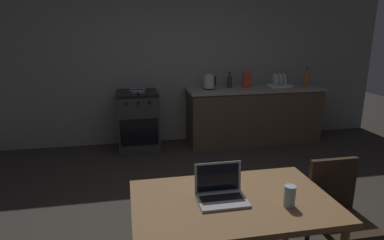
% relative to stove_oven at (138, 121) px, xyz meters
% --- Properties ---
extents(ground_plane, '(12.00, 12.00, 0.00)m').
position_rel_stove_oven_xyz_m(ground_plane, '(0.58, -2.34, -0.44)').
color(ground_plane, '#2D2823').
extents(back_wall, '(6.40, 0.10, 2.80)m').
position_rel_stove_oven_xyz_m(back_wall, '(0.88, 0.35, 0.96)').
color(back_wall, gray).
rests_on(back_wall, ground_plane).
extents(kitchen_counter, '(2.16, 0.64, 0.89)m').
position_rel_stove_oven_xyz_m(kitchen_counter, '(1.84, 0.00, 0.00)').
color(kitchen_counter, '#4C3D2D').
rests_on(kitchen_counter, ground_plane).
extents(stove_oven, '(0.60, 0.62, 0.89)m').
position_rel_stove_oven_xyz_m(stove_oven, '(0.00, 0.00, 0.00)').
color(stove_oven, '#2D2D30').
rests_on(stove_oven, ground_plane).
extents(dining_table, '(1.32, 0.83, 0.72)m').
position_rel_stove_oven_xyz_m(dining_table, '(0.49, -3.08, 0.21)').
color(dining_table, brown).
rests_on(dining_table, ground_plane).
extents(chair, '(0.40, 0.40, 0.87)m').
position_rel_stove_oven_xyz_m(chair, '(1.34, -3.00, 0.06)').
color(chair, '#2D2116').
rests_on(chair, ground_plane).
extents(laptop, '(0.32, 0.24, 0.23)m').
position_rel_stove_oven_xyz_m(laptop, '(0.41, -3.06, 0.33)').
color(laptop, '#99999E').
rests_on(laptop, dining_table).
extents(electric_kettle, '(0.20, 0.18, 0.23)m').
position_rel_stove_oven_xyz_m(electric_kettle, '(1.09, 0.00, 0.55)').
color(electric_kettle, black).
rests_on(electric_kettle, kitchen_counter).
extents(bottle, '(0.07, 0.07, 0.30)m').
position_rel_stove_oven_xyz_m(bottle, '(2.69, -0.05, 0.58)').
color(bottle, '#8C601E').
rests_on(bottle, kitchen_counter).
extents(frying_pan, '(0.24, 0.41, 0.05)m').
position_rel_stove_oven_xyz_m(frying_pan, '(0.01, -0.03, 0.47)').
color(frying_pan, gray).
rests_on(frying_pan, stove_oven).
extents(drinking_glass, '(0.07, 0.07, 0.14)m').
position_rel_stove_oven_xyz_m(drinking_glass, '(0.81, -3.23, 0.35)').
color(drinking_glass, '#99B7C6').
rests_on(drinking_glass, dining_table).
extents(cereal_box, '(0.13, 0.05, 0.25)m').
position_rel_stove_oven_xyz_m(cereal_box, '(1.71, 0.02, 0.57)').
color(cereal_box, '#B2382D').
rests_on(cereal_box, kitchen_counter).
extents(dish_rack, '(0.34, 0.26, 0.21)m').
position_rel_stove_oven_xyz_m(dish_rack, '(2.25, 0.00, 0.49)').
color(dish_rack, silver).
rests_on(dish_rack, kitchen_counter).
extents(bottle_b, '(0.08, 0.08, 0.24)m').
position_rel_stove_oven_xyz_m(bottle_b, '(1.45, 0.08, 0.56)').
color(bottle_b, '#2D2D33').
rests_on(bottle_b, kitchen_counter).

